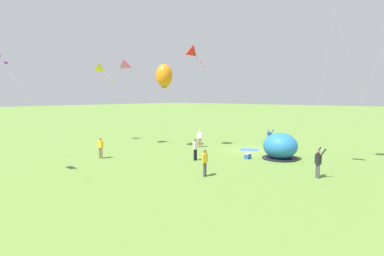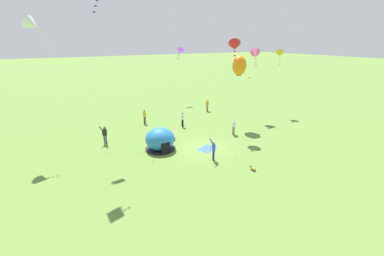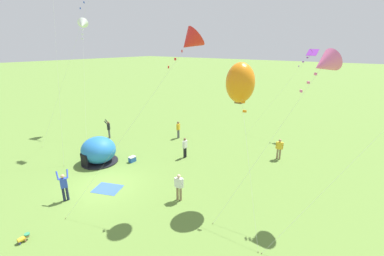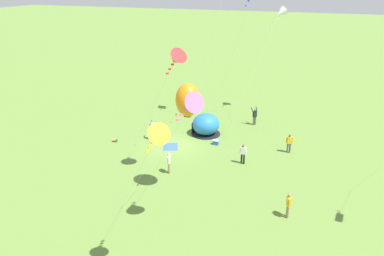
% 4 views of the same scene
% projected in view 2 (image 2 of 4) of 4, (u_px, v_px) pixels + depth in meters
% --- Properties ---
extents(ground_plane, '(300.00, 300.00, 0.00)m').
position_uv_depth(ground_plane, '(202.00, 149.00, 24.00)').
color(ground_plane, olive).
extents(popup_tent, '(2.81, 2.81, 2.10)m').
position_uv_depth(popup_tent, '(160.00, 139.00, 23.65)').
color(popup_tent, '#2672BF').
rests_on(popup_tent, ground).
extents(picnic_blanket, '(2.07, 1.86, 0.01)m').
position_uv_depth(picnic_blanket, '(207.00, 149.00, 24.10)').
color(picnic_blanket, '#3359A5').
rests_on(picnic_blanket, ground).
extents(cooler_box, '(0.37, 0.53, 0.44)m').
position_uv_depth(cooler_box, '(172.00, 138.00, 26.18)').
color(cooler_box, '#2659B2').
rests_on(cooler_box, ground).
extents(toddler_crawling, '(0.27, 0.55, 0.32)m').
position_uv_depth(toddler_crawling, '(253.00, 168.00, 20.12)').
color(toddler_crawling, gold).
rests_on(toddler_crawling, ground).
extents(person_far_back, '(0.25, 0.59, 1.72)m').
position_uv_depth(person_far_back, '(182.00, 119.00, 29.89)').
color(person_far_back, black).
rests_on(person_far_back, ground).
extents(person_arms_raised, '(0.71, 0.70, 1.89)m').
position_uv_depth(person_arms_raised, '(105.00, 134.00, 24.93)').
color(person_arms_raised, '#4C4C51').
rests_on(person_arms_raised, ground).
extents(person_near_tent, '(0.57, 0.33, 1.72)m').
position_uv_depth(person_near_tent, '(207.00, 105.00, 36.44)').
color(person_near_tent, '#8C7251').
rests_on(person_near_tent, ground).
extents(person_with_toddler, '(0.34, 0.57, 1.72)m').
position_uv_depth(person_with_toddler, '(145.00, 116.00, 30.96)').
color(person_with_toddler, '#4C4C51').
rests_on(person_with_toddler, ground).
extents(person_watching_sky, '(0.64, 0.72, 1.89)m').
position_uv_depth(person_watching_sky, '(213.00, 149.00, 21.50)').
color(person_watching_sky, '#1E2347').
rests_on(person_watching_sky, ground).
extents(person_center_field, '(0.56, 0.35, 1.72)m').
position_uv_depth(person_center_field, '(234.00, 126.00, 27.43)').
color(person_center_field, '#8C7251').
rests_on(person_center_field, ground).
extents(kite_white, '(5.05, 4.49, 11.56)m').
position_uv_depth(kite_white, '(33.00, 24.00, 20.64)').
color(kite_white, silver).
rests_on(kite_white, ground).
extents(kite_red, '(4.93, 6.84, 9.84)m').
position_uv_depth(kite_red, '(235.00, 46.00, 25.55)').
color(kite_red, silver).
rests_on(kite_red, ground).
extents(kite_blue, '(4.02, 5.06, 13.54)m').
position_uv_depth(kite_blue, '(98.00, 0.00, 20.65)').
color(kite_blue, silver).
rests_on(kite_blue, ground).
extents(kite_orange, '(3.92, 4.34, 8.06)m').
position_uv_depth(kite_orange, '(239.00, 66.00, 28.63)').
color(kite_orange, silver).
rests_on(kite_orange, ground).
extents(kite_pink, '(4.19, 5.55, 8.77)m').
position_uv_depth(kite_pink, '(256.00, 54.00, 31.26)').
color(kite_pink, silver).
rests_on(kite_pink, ground).
extents(kite_yellow, '(5.58, 5.94, 8.57)m').
position_uv_depth(kite_yellow, '(280.00, 54.00, 33.42)').
color(kite_yellow, silver).
rests_on(kite_yellow, ground).
extents(kite_purple, '(5.08, 4.14, 8.59)m').
position_uv_depth(kite_purple, '(180.00, 51.00, 40.09)').
color(kite_purple, silver).
rests_on(kite_purple, ground).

